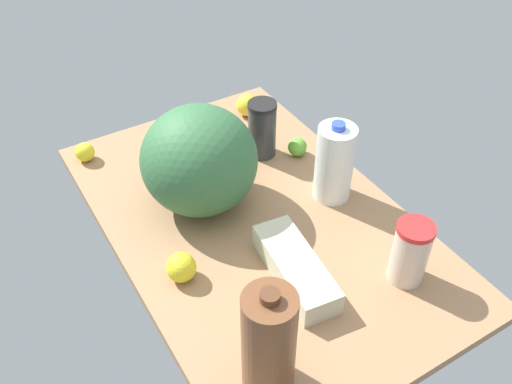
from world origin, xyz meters
TOP-DOWN VIEW (x-y plane):
  - countertop at (0.00, 0.00)cm, footprint 120.00×76.00cm
  - egg_carton at (22.94, -2.47)cm, footprint 30.62×13.82cm
  - watermelon at (-14.07, -9.49)cm, footprint 31.99×31.99cm
  - milk_jug at (2.35, 24.16)cm, footprint 10.83×10.83cm
  - shaker_bottle at (-24.99, 17.30)cm, footprint 8.93×8.93cm
  - tumbler_cup at (37.05, 21.14)cm, footprint 9.24×9.24cm
  - chocolate_milk_jug at (43.52, -23.33)cm, footprint 11.11×11.11cm
  - lemon_beside_bowl at (-46.48, 24.64)cm, footprint 7.75×7.75cm
  - lemon_by_jug at (8.54, -26.75)cm, footprint 7.59×7.59cm
  - lemon_loose at (-50.56, -31.72)cm, footprint 6.02×6.02cm
  - lime_near_front at (-18.60, 26.46)cm, footprint 5.96×5.96cm

SIDE VIEW (x-z plane):
  - countertop at x=0.00cm, z-range 0.00..3.00cm
  - lime_near_front at x=-18.60cm, z-range 3.00..8.96cm
  - lemon_loose at x=-50.56cm, z-range 3.00..9.02cm
  - egg_carton at x=22.94cm, z-range 3.00..9.67cm
  - lemon_by_jug at x=8.54cm, z-range 3.00..10.59cm
  - lemon_beside_bowl at x=-46.48cm, z-range 3.00..10.75cm
  - tumbler_cup at x=37.05cm, z-range 3.04..20.56cm
  - shaker_bottle at x=-24.99cm, z-range 3.04..21.56cm
  - milk_jug at x=2.35cm, z-range 2.22..27.17cm
  - chocolate_milk_jug at x=43.52cm, z-range 2.22..30.97cm
  - watermelon at x=-14.07cm, z-range 3.00..33.36cm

